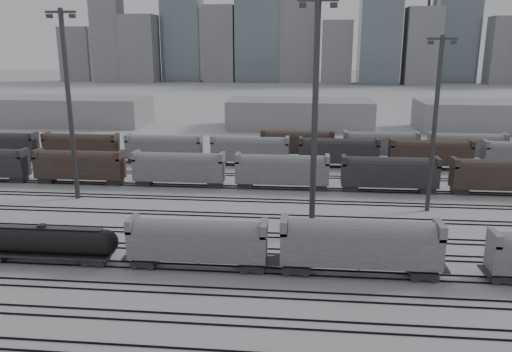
# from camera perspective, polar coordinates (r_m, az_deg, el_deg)

# --- Properties ---
(ground) EXTENTS (900.00, 900.00, 0.00)m
(ground) POSITION_cam_1_polar(r_m,az_deg,el_deg) (52.55, -7.67, -10.83)
(ground) COLOR silver
(ground) RESTS_ON ground
(tracks) EXTENTS (220.00, 71.50, 0.16)m
(tracks) POSITION_cam_1_polar(r_m,az_deg,el_deg) (68.40, -4.35, -4.54)
(tracks) COLOR black
(tracks) RESTS_ON ground
(tank_car_b) EXTENTS (16.37, 2.73, 4.05)m
(tank_car_b) POSITION_cam_1_polar(r_m,az_deg,el_deg) (58.09, -23.12, -6.88)
(tank_car_b) COLOR black
(tank_car_b) RESTS_ON ground
(hopper_car_a) EXTENTS (14.37, 2.85, 5.14)m
(hopper_car_a) POSITION_cam_1_polar(r_m,az_deg,el_deg) (52.01, -6.70, -7.25)
(hopper_car_a) COLOR black
(hopper_car_a) RESTS_ON ground
(hopper_car_b) EXTENTS (15.87, 3.15, 5.68)m
(hopper_car_b) POSITION_cam_1_polar(r_m,az_deg,el_deg) (51.10, 11.78, -7.48)
(hopper_car_b) COLOR black
(hopper_car_b) RESTS_ON ground
(light_mast_b) EXTENTS (4.43, 0.71, 27.66)m
(light_mast_b) POSITION_cam_1_polar(r_m,az_deg,el_deg) (78.18, -20.60, 7.97)
(light_mast_b) COLOR #353538
(light_mast_b) RESTS_ON ground
(light_mast_c) EXTENTS (4.46, 0.71, 27.88)m
(light_mast_c) POSITION_cam_1_polar(r_m,az_deg,el_deg) (57.85, 6.75, 6.89)
(light_mast_c) COLOR #353538
(light_mast_c) RESTS_ON ground
(light_mast_d) EXTENTS (3.82, 0.61, 23.89)m
(light_mast_d) POSITION_cam_1_polar(r_m,az_deg,el_deg) (71.71, 19.78, 5.90)
(light_mast_d) COLOR #353538
(light_mast_d) RESTS_ON ground
(bg_string_near) EXTENTS (151.00, 3.00, 5.60)m
(bg_string_near) POSITION_cam_1_polar(r_m,az_deg,el_deg) (80.62, 2.99, 0.46)
(bg_string_near) COLOR gray
(bg_string_near) RESTS_ON ground
(bg_string_mid) EXTENTS (151.00, 3.00, 5.60)m
(bg_string_mid) POSITION_cam_1_polar(r_m,az_deg,el_deg) (96.36, 9.40, 2.62)
(bg_string_mid) COLOR black
(bg_string_mid) RESTS_ON ground
(bg_string_far) EXTENTS (66.00, 3.00, 5.60)m
(bg_string_far) POSITION_cam_1_polar(r_m,az_deg,el_deg) (106.73, 18.57, 3.21)
(bg_string_far) COLOR #45322C
(bg_string_far) RESTS_ON ground
(warehouse_left) EXTENTS (50.00, 18.00, 8.00)m
(warehouse_left) POSITION_cam_1_polar(r_m,az_deg,el_deg) (159.26, -21.24, 6.95)
(warehouse_left) COLOR gray
(warehouse_left) RESTS_ON ground
(warehouse_mid) EXTENTS (40.00, 18.00, 8.00)m
(warehouse_mid) POSITION_cam_1_polar(r_m,az_deg,el_deg) (142.32, 5.03, 7.08)
(warehouse_mid) COLOR gray
(warehouse_mid) RESTS_ON ground
(warehouse_right) EXTENTS (35.00, 18.00, 8.00)m
(warehouse_right) POSITION_cam_1_polar(r_m,az_deg,el_deg) (150.36, 24.56, 6.22)
(warehouse_right) COLOR gray
(warehouse_right) RESTS_ON ground
(skyline) EXTENTS (316.00, 22.40, 95.00)m
(skyline) POSITION_cam_1_polar(r_m,az_deg,el_deg) (326.35, 5.76, 16.66)
(skyline) COLOR gray
(skyline) RESTS_ON ground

